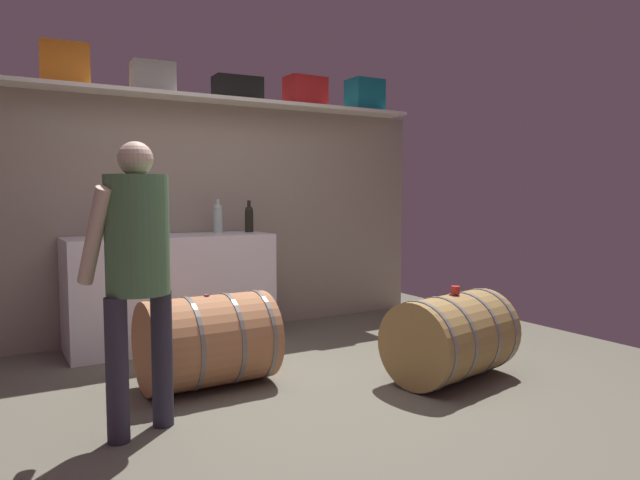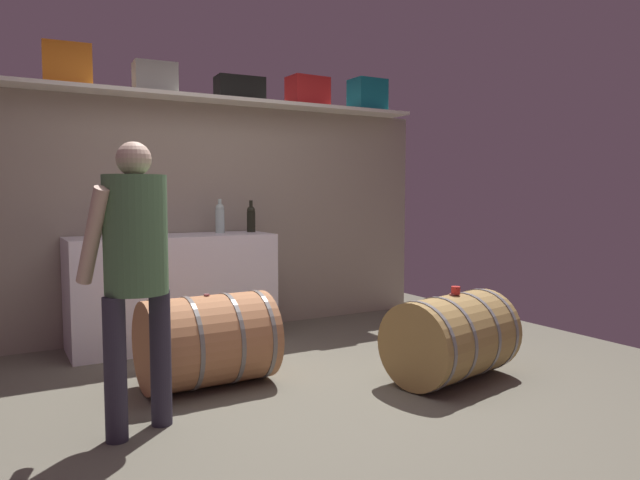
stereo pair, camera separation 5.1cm
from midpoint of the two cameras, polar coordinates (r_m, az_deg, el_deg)
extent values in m
cube|color=#605C4E|center=(4.10, -5.32, -13.35)|extent=(5.82, 7.32, 0.02)
cube|color=gray|center=(5.35, -12.45, 2.02)|extent=(4.62, 0.10, 2.05)
cube|color=silver|center=(5.26, -12.13, 13.33)|extent=(4.25, 0.40, 0.03)
cube|color=orange|center=(5.06, -23.94, 15.38)|extent=(0.36, 0.27, 0.31)
cube|color=gray|center=(5.18, -16.28, 14.97)|extent=(0.35, 0.24, 0.25)
cube|color=black|center=(5.41, -8.32, 14.41)|extent=(0.43, 0.24, 0.21)
cube|color=red|center=(5.71, -1.71, 14.27)|extent=(0.38, 0.26, 0.27)
cube|color=#13727F|center=(6.06, 4.14, 13.88)|extent=(0.33, 0.27, 0.31)
cube|color=white|center=(4.98, -14.56, -4.78)|extent=(1.64, 0.57, 0.91)
cylinder|color=brown|center=(4.98, -19.62, 1.44)|extent=(0.08, 0.08, 0.19)
sphere|color=brown|center=(4.97, -19.65, 2.69)|extent=(0.08, 0.08, 0.08)
cylinder|color=brown|center=(4.97, -19.67, 3.26)|extent=(0.03, 0.03, 0.08)
cylinder|color=#AEC6BF|center=(5.15, -10.21, 1.81)|extent=(0.08, 0.08, 0.20)
sphere|color=#AEC6BF|center=(5.14, -10.22, 3.10)|extent=(0.08, 0.08, 0.08)
cylinder|color=#AEC6BF|center=(5.14, -10.23, 3.59)|extent=(0.03, 0.03, 0.07)
cylinder|color=black|center=(5.24, -7.21, 1.77)|extent=(0.08, 0.08, 0.18)
sphere|color=black|center=(5.23, -7.22, 2.91)|extent=(0.07, 0.07, 0.07)
cylinder|color=black|center=(5.23, -7.23, 3.43)|extent=(0.03, 0.03, 0.08)
cylinder|color=white|center=(4.93, -15.78, 0.43)|extent=(0.06, 0.06, 0.00)
cylinder|color=white|center=(4.93, -15.79, 0.85)|extent=(0.01, 0.01, 0.07)
sphere|color=white|center=(4.92, -15.81, 1.55)|extent=(0.07, 0.07, 0.07)
sphere|color=maroon|center=(4.92, -15.81, 1.43)|extent=(0.04, 0.04, 0.04)
cylinder|color=olive|center=(4.06, 12.32, -9.23)|extent=(0.94, 0.73, 0.56)
cylinder|color=slate|center=(3.79, 9.20, -10.19)|extent=(0.15, 0.57, 0.58)
cylinder|color=slate|center=(3.95, 11.18, -9.58)|extent=(0.15, 0.57, 0.58)
cylinder|color=slate|center=(4.17, 13.39, -8.89)|extent=(0.15, 0.57, 0.58)
cylinder|color=slate|center=(4.35, 15.02, -8.36)|extent=(0.15, 0.57, 0.58)
cylinder|color=brown|center=(4.00, 12.39, -5.21)|extent=(0.04, 0.04, 0.01)
cylinder|color=#AD7048|center=(3.90, -11.30, -9.63)|extent=(0.84, 0.60, 0.58)
cylinder|color=slate|center=(3.80, -16.28, -10.10)|extent=(0.04, 0.60, 0.60)
cylinder|color=slate|center=(3.86, -13.16, -9.81)|extent=(0.04, 0.60, 0.60)
cylinder|color=slate|center=(3.95, -9.48, -9.43)|extent=(0.04, 0.60, 0.60)
cylinder|color=slate|center=(4.03, -6.61, -9.11)|extent=(0.04, 0.60, 0.60)
cylinder|color=brown|center=(3.84, -11.37, -5.31)|extent=(0.04, 0.04, 0.01)
cylinder|color=red|center=(4.02, 12.73, -4.79)|extent=(0.06, 0.06, 0.05)
cylinder|color=#2E2A39|center=(3.30, -15.59, -11.07)|extent=(0.11, 0.11, 0.74)
cylinder|color=#2E2A39|center=(3.16, -19.64, -11.90)|extent=(0.11, 0.11, 0.74)
cylinder|color=#4C734B|center=(3.11, -17.86, 0.49)|extent=(0.32, 0.32, 0.61)
sphere|color=#C6A48D|center=(3.11, -18.03, 7.54)|extent=(0.18, 0.18, 0.18)
cylinder|color=#C6A48D|center=(3.29, -16.13, 0.73)|extent=(0.13, 0.17, 0.52)
cylinder|color=#C6A48D|center=(3.09, -21.62, 0.35)|extent=(0.17, 0.28, 0.50)
camera|label=1|loc=(0.03, -90.37, -0.03)|focal=32.79mm
camera|label=2|loc=(0.03, 89.63, 0.03)|focal=32.79mm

